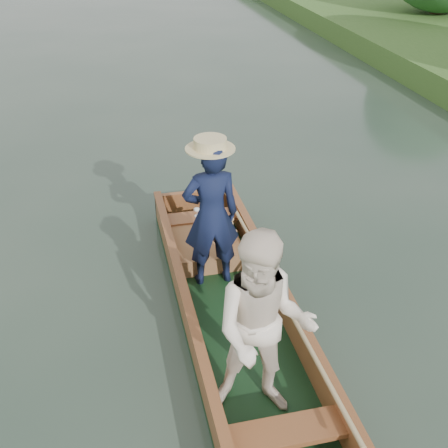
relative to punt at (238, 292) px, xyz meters
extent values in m
plane|color=#283D30|center=(0.05, 0.20, -0.65)|extent=(120.00, 120.00, 0.00)
cube|color=#133217|center=(0.05, 0.20, -0.61)|extent=(1.10, 5.00, 0.08)
cube|color=brown|center=(-0.46, 0.20, -0.41)|extent=(0.08, 5.00, 0.32)
cube|color=brown|center=(0.56, 0.20, -0.41)|extent=(0.08, 5.00, 0.32)
cube|color=brown|center=(0.05, 2.66, -0.41)|extent=(1.10, 0.08, 0.32)
cube|color=brown|center=(-0.46, 0.20, -0.23)|extent=(0.10, 5.00, 0.04)
cube|color=brown|center=(0.56, 0.20, -0.23)|extent=(0.10, 5.00, 0.04)
cube|color=brown|center=(0.05, 2.10, -0.35)|extent=(0.94, 0.30, 0.05)
cube|color=brown|center=(0.05, -1.40, -0.35)|extent=(0.94, 0.30, 0.05)
imported|color=#111836|center=(-0.05, 1.02, 0.29)|extent=(0.63, 0.42, 1.73)
cylinder|color=beige|center=(-0.05, 1.02, 1.12)|extent=(0.52, 0.52, 0.12)
imported|color=white|center=(-0.02, -0.92, 0.32)|extent=(1.01, 0.88, 1.77)
cube|color=#A85836|center=(-0.03, 1.55, -0.46)|extent=(0.85, 0.90, 0.22)
sphere|color=tan|center=(0.24, 1.45, -0.24)|extent=(0.19, 0.19, 0.19)
sphere|color=tan|center=(0.24, 1.44, -0.10)|extent=(0.14, 0.14, 0.14)
sphere|color=tan|center=(0.19, 1.44, -0.04)|extent=(0.05, 0.05, 0.05)
sphere|color=tan|center=(0.29, 1.44, -0.04)|extent=(0.05, 0.05, 0.05)
sphere|color=tan|center=(0.24, 1.39, -0.12)|extent=(0.06, 0.06, 0.06)
sphere|color=tan|center=(0.16, 1.44, -0.22)|extent=(0.07, 0.07, 0.07)
sphere|color=tan|center=(0.33, 1.44, -0.22)|extent=(0.07, 0.07, 0.07)
sphere|color=tan|center=(0.19, 1.43, -0.33)|extent=(0.08, 0.08, 0.08)
sphere|color=tan|center=(0.29, 1.43, -0.33)|extent=(0.08, 0.08, 0.08)
cylinder|color=silver|center=(-0.02, 2.10, -0.32)|extent=(0.07, 0.07, 0.01)
cylinder|color=silver|center=(-0.02, 2.10, -0.28)|extent=(0.01, 0.01, 0.08)
ellipsoid|color=silver|center=(-0.02, 2.10, -0.22)|extent=(0.09, 0.09, 0.05)
cylinder|color=tan|center=(0.48, 0.37, -0.19)|extent=(0.04, 4.44, 0.20)
camera|label=1|loc=(-1.10, -4.20, 3.36)|focal=45.00mm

